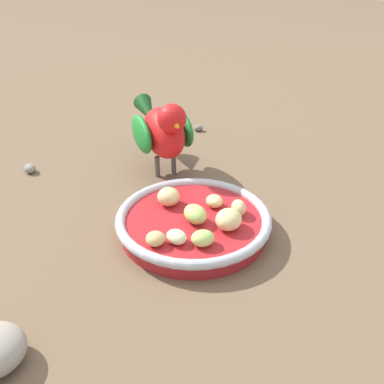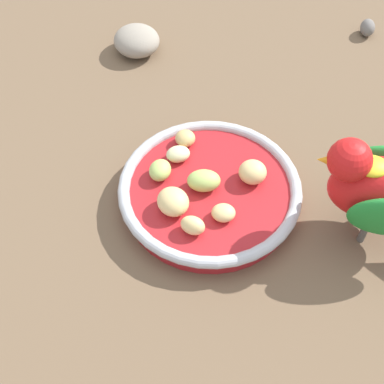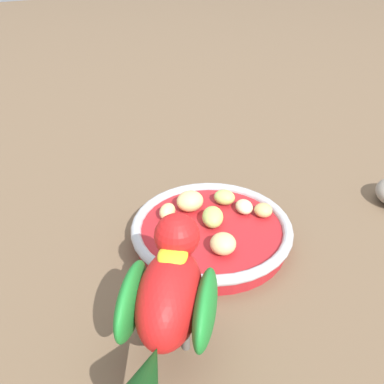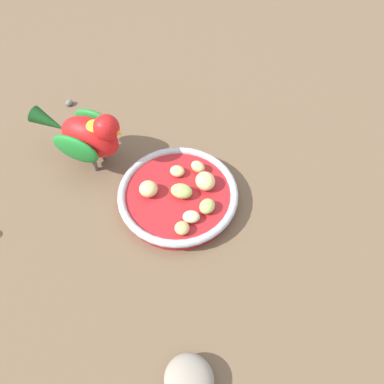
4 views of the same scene
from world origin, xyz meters
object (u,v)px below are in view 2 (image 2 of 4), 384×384
at_px(apple_piece_3, 173,202).
at_px(rock_large, 137,41).
at_px(feeding_bowl, 210,192).
at_px(apple_piece_6, 193,225).
at_px(apple_piece_2, 178,154).
at_px(apple_piece_0, 223,213).
at_px(apple_piece_4, 160,170).
at_px(pebble_2, 367,28).
at_px(apple_piece_5, 253,172).
at_px(apple_piece_7, 185,138).
at_px(apple_piece_1, 204,181).

bearing_deg(apple_piece_3, rock_large, 165.35).
height_order(feeding_bowl, apple_piece_6, apple_piece_6).
bearing_deg(apple_piece_2, apple_piece_3, -29.02).
distance_m(apple_piece_0, apple_piece_4, 0.09).
xyz_separation_m(apple_piece_2, pebble_2, (-0.13, 0.39, -0.02)).
bearing_deg(apple_piece_6, apple_piece_5, 110.80).
xyz_separation_m(apple_piece_4, apple_piece_7, (-0.03, 0.05, -0.00)).
xyz_separation_m(apple_piece_6, rock_large, (-0.35, 0.07, -0.02)).
bearing_deg(apple_piece_5, apple_piece_1, -103.72).
distance_m(apple_piece_4, apple_piece_5, 0.11).
height_order(apple_piece_5, apple_piece_7, apple_piece_5).
bearing_deg(apple_piece_0, apple_piece_6, -87.27).
distance_m(apple_piece_4, apple_piece_6, 0.09).
bearing_deg(apple_piece_3, apple_piece_2, 150.98).
height_order(apple_piece_0, rock_large, apple_piece_0).
bearing_deg(apple_piece_7, pebble_2, 106.56).
height_order(feeding_bowl, apple_piece_0, apple_piece_0).
distance_m(apple_piece_3, rock_large, 0.32).
distance_m(apple_piece_1, pebble_2, 0.42).
distance_m(apple_piece_1, apple_piece_5, 0.06).
bearing_deg(apple_piece_0, pebble_2, 121.41).
bearing_deg(apple_piece_3, feeding_bowl, 100.06).
relative_size(apple_piece_4, pebble_2, 1.02).
bearing_deg(pebble_2, apple_piece_0, -58.59).
relative_size(apple_piece_1, apple_piece_6, 1.40).
relative_size(feeding_bowl, apple_piece_4, 7.13).
relative_size(apple_piece_0, pebble_2, 0.91).
bearing_deg(pebble_2, apple_piece_1, -64.27).
height_order(apple_piece_4, apple_piece_6, same).
bearing_deg(apple_piece_2, rock_large, 169.68).
bearing_deg(rock_large, apple_piece_4, -16.06).
bearing_deg(pebble_2, apple_piece_4, -70.92).
xyz_separation_m(apple_piece_0, apple_piece_4, (-0.09, -0.04, 0.00)).
distance_m(feeding_bowl, rock_large, 0.31).
distance_m(apple_piece_6, apple_piece_7, 0.13).
bearing_deg(feeding_bowl, apple_piece_1, -124.95).
bearing_deg(apple_piece_6, apple_piece_3, -169.57).
relative_size(feeding_bowl, apple_piece_2, 7.40).
distance_m(apple_piece_7, pebble_2, 0.38).
bearing_deg(apple_piece_7, feeding_bowl, -3.23).
height_order(apple_piece_1, apple_piece_5, apple_piece_5).
bearing_deg(apple_piece_1, apple_piece_0, 0.58).
xyz_separation_m(apple_piece_5, rock_large, (-0.31, -0.02, -0.02)).
xyz_separation_m(apple_piece_0, apple_piece_7, (-0.12, 0.01, 0.00)).
relative_size(apple_piece_1, apple_piece_3, 1.01).
xyz_separation_m(apple_piece_6, apple_piece_7, (-0.12, 0.05, -0.00)).
xyz_separation_m(apple_piece_5, pebble_2, (-0.20, 0.32, -0.03)).
bearing_deg(apple_piece_1, pebble_2, 115.73).
bearing_deg(rock_large, feeding_bowl, -5.71).
height_order(apple_piece_0, apple_piece_1, apple_piece_1).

